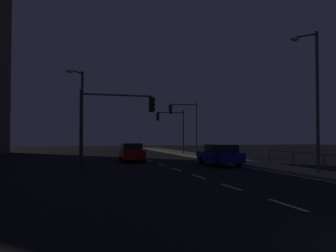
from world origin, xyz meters
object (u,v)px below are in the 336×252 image
object	(u,v)px
traffic_light_near_left	(116,114)
traffic_light_overhead_east	(185,118)
street_lamp_far_end	(314,89)
car_oncoming	(132,152)
street_lamp_across_street	(80,108)
car	(220,155)
traffic_light_far_left	(171,123)

from	to	relation	value
traffic_light_near_left	traffic_light_overhead_east	size ratio (longest dim) A/B	0.89
traffic_light_near_left	street_lamp_far_end	distance (m)	11.80
car_oncoming	street_lamp_across_street	xyz separation A→B (m)	(-4.44, -3.16, 3.43)
street_lamp_across_street	car	bearing A→B (deg)	-16.59
traffic_light_far_left	street_lamp_far_end	world-z (taller)	street_lamp_far_end
traffic_light_near_left	street_lamp_far_end	xyz separation A→B (m)	(10.84, -4.48, 1.35)
street_lamp_far_end	street_lamp_across_street	xyz separation A→B (m)	(-12.91, 9.54, -0.65)
traffic_light_near_left	street_lamp_far_end	bearing A→B (deg)	-22.45
traffic_light_overhead_east	street_lamp_across_street	distance (m)	13.54
traffic_light_far_left	street_lamp_far_end	size ratio (longest dim) A/B	0.63
street_lamp_far_end	traffic_light_overhead_east	bearing A→B (deg)	96.63
car_oncoming	car	bearing A→B (deg)	-47.99
traffic_light_far_left	traffic_light_near_left	size ratio (longest dim) A/B	1.02
car_oncoming	traffic_light_near_left	bearing A→B (deg)	-105.99
traffic_light_far_left	street_lamp_across_street	xyz separation A→B (m)	(-10.69, -12.54, 0.56)
traffic_light_overhead_east	street_lamp_across_street	bearing A→B (deg)	-143.41
traffic_light_near_left	street_lamp_across_street	xyz separation A→B (m)	(-2.08, 5.06, 0.70)
car	street_lamp_across_street	bearing A→B (deg)	163.41
traffic_light_overhead_east	traffic_light_near_left	bearing A→B (deg)	-123.80
traffic_light_near_left	traffic_light_overhead_east	distance (m)	15.81
car	traffic_light_near_left	distance (m)	8.60
car	street_lamp_across_street	xyz separation A→B (m)	(-9.96, 2.97, 3.43)
traffic_light_near_left	car	bearing A→B (deg)	14.91
car	street_lamp_across_street	distance (m)	10.94
traffic_light_near_left	car_oncoming	bearing A→B (deg)	74.01
traffic_light_far_left	street_lamp_across_street	size ratio (longest dim) A/B	0.72
car	car_oncoming	world-z (taller)	same
traffic_light_far_left	street_lamp_across_street	distance (m)	16.49
car	street_lamp_far_end	distance (m)	8.29
traffic_light_far_left	street_lamp_far_end	bearing A→B (deg)	-84.24
car_oncoming	traffic_light_near_left	world-z (taller)	traffic_light_near_left
street_lamp_across_street	car_oncoming	bearing A→B (deg)	35.49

